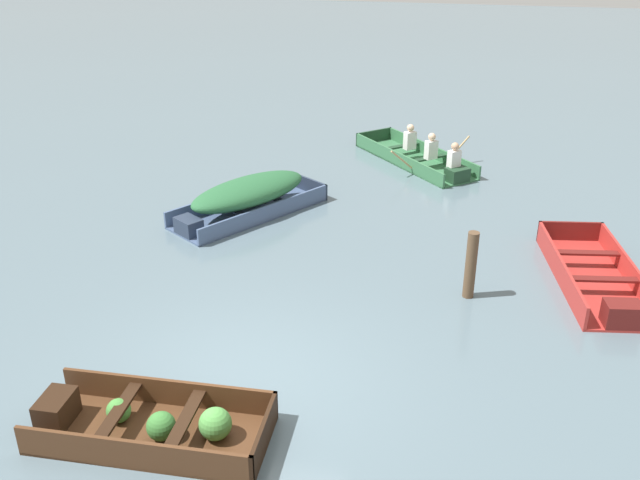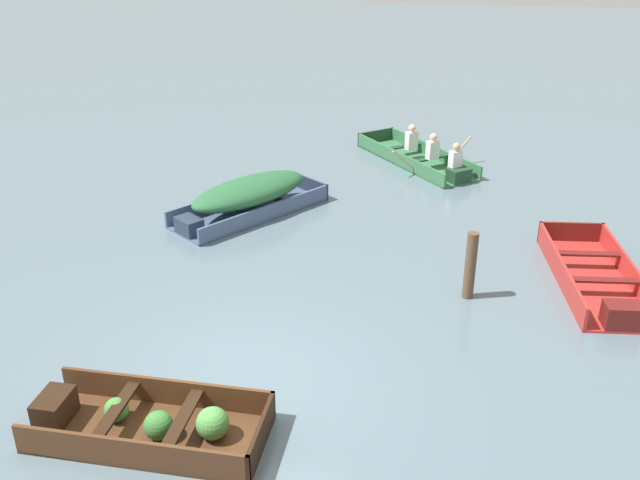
{
  "view_description": "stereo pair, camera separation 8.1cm",
  "coord_description": "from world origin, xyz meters",
  "views": [
    {
      "loc": [
        2.56,
        -7.37,
        5.85
      ],
      "look_at": [
        0.25,
        3.91,
        0.35
      ],
      "focal_mm": 40.0,
      "sensor_mm": 36.0,
      "label": 1
    },
    {
      "loc": [
        2.64,
        -7.35,
        5.85
      ],
      "look_at": [
        0.25,
        3.91,
        0.35
      ],
      "focal_mm": 40.0,
      "sensor_mm": 36.0,
      "label": 2
    }
  ],
  "objects": [
    {
      "name": "rowboat_green_with_crew",
      "position": [
        1.64,
        9.3,
        0.2
      ],
      "size": [
        3.22,
        3.43,
        0.91
      ],
      "color": "#387047",
      "rests_on": "ground"
    },
    {
      "name": "skiff_slate_blue_near_moored",
      "position": [
        -1.59,
        5.55,
        0.43
      ],
      "size": [
        2.86,
        3.42,
        0.75
      ],
      "color": "#475B7F",
      "rests_on": "ground"
    },
    {
      "name": "ground_plane",
      "position": [
        0.0,
        0.0,
        0.0
      ],
      "size": [
        80.0,
        80.0,
        0.0
      ],
      "primitive_type": "plane",
      "color": "slate"
    },
    {
      "name": "skiff_red_mid_moored",
      "position": [
        4.99,
        3.79,
        0.14
      ],
      "size": [
        1.65,
        3.33,
        0.41
      ],
      "color": "#AD2D28",
      "rests_on": "ground"
    },
    {
      "name": "dinghy_dark_varnish_foreground",
      "position": [
        -0.79,
        -1.15,
        0.16
      ],
      "size": [
        2.85,
        1.26,
        0.44
      ],
      "color": "#4C2D19",
      "rests_on": "ground"
    },
    {
      "name": "mooring_post",
      "position": [
        2.9,
        3.02,
        0.58
      ],
      "size": [
        0.18,
        0.18,
        1.15
      ],
      "primitive_type": "cylinder",
      "color": "brown",
      "rests_on": "ground"
    }
  ]
}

